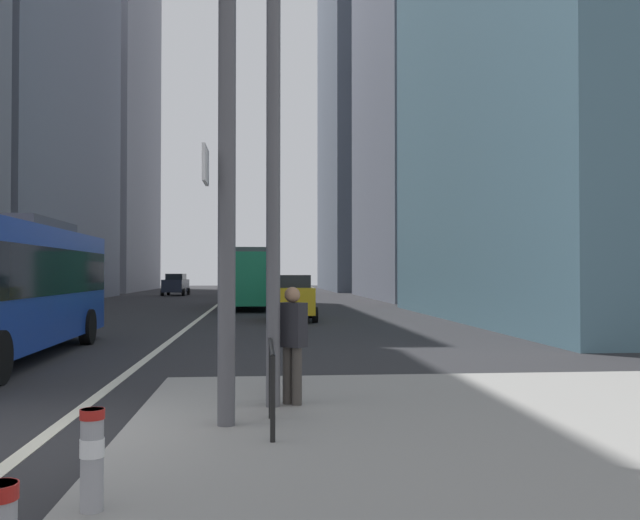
# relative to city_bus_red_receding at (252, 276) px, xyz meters

# --- Properties ---
(ground_plane) EXTENTS (160.00, 160.00, 0.00)m
(ground_plane) POSITION_rel_city_bus_red_receding_xyz_m (-2.20, -11.28, -1.84)
(ground_plane) COLOR #28282B
(median_island) EXTENTS (9.00, 10.00, 0.15)m
(median_island) POSITION_rel_city_bus_red_receding_xyz_m (3.30, -32.28, -1.76)
(median_island) COLOR gray
(median_island) RESTS_ON ground
(lane_centre_line) EXTENTS (0.20, 80.00, 0.01)m
(lane_centre_line) POSITION_rel_city_bus_red_receding_xyz_m (-2.20, -1.28, -1.83)
(lane_centre_line) COLOR beige
(lane_centre_line) RESTS_ON ground
(office_tower_left_far) EXTENTS (11.47, 22.82, 37.91)m
(office_tower_left_far) POSITION_rel_city_bus_red_receding_xyz_m (-18.20, 39.23, 17.12)
(office_tower_left_far) COLOR gray
(office_tower_left_far) RESTS_ON ground
(office_tower_right_far) EXTENTS (13.16, 23.64, 49.21)m
(office_tower_right_far) POSITION_rel_city_bus_red_receding_xyz_m (14.80, 39.92, 22.77)
(office_tower_right_far) COLOR slate
(office_tower_right_far) RESTS_ON ground
(city_bus_red_receding) EXTENTS (2.73, 11.27, 3.40)m
(city_bus_red_receding) POSITION_rel_city_bus_red_receding_xyz_m (0.00, 0.00, 0.00)
(city_bus_red_receding) COLOR #198456
(city_bus_red_receding) RESTS_ON ground
(city_bus_red_distant) EXTENTS (2.81, 10.97, 3.40)m
(city_bus_red_distant) POSITION_rel_city_bus_red_receding_xyz_m (0.45, 22.57, -0.00)
(city_bus_red_distant) COLOR #198456
(city_bus_red_distant) RESTS_ON ground
(car_oncoming_mid) EXTENTS (2.20, 4.45, 1.94)m
(car_oncoming_mid) POSITION_rel_city_bus_red_receding_xyz_m (-7.05, 22.26, -0.85)
(car_oncoming_mid) COLOR #232838
(car_oncoming_mid) RESTS_ON ground
(car_receding_near) EXTENTS (2.10, 4.26, 1.94)m
(car_receding_near) POSITION_rel_city_bus_red_receding_xyz_m (1.82, -10.65, -0.85)
(car_receding_near) COLOR gold
(car_receding_near) RESTS_ON ground
(traffic_signal_gantry) EXTENTS (5.35, 0.65, 6.00)m
(traffic_signal_gantry) POSITION_rel_city_bus_red_receding_xyz_m (-1.70, -31.27, 2.23)
(traffic_signal_gantry) COLOR #515156
(traffic_signal_gantry) RESTS_ON median_island
(street_lamp_post) EXTENTS (5.50, 0.32, 8.00)m
(street_lamp_post) POSITION_rel_city_bus_red_receding_xyz_m (0.65, -30.12, 3.45)
(street_lamp_post) COLOR #56565B
(street_lamp_post) RESTS_ON median_island
(bollard_left) EXTENTS (0.20, 0.20, 0.81)m
(bollard_left) POSITION_rel_city_bus_red_receding_xyz_m (-0.87, -34.22, -1.24)
(bollard_left) COLOR #99999E
(bollard_left) RESTS_ON median_island
(pedestrian_railing) EXTENTS (0.06, 3.78, 0.98)m
(pedestrian_railing) POSITION_rel_city_bus_red_receding_xyz_m (0.60, -30.28, -0.98)
(pedestrian_railing) COLOR black
(pedestrian_railing) RESTS_ON median_island
(pedestrian_waiting) EXTENTS (0.45, 0.43, 1.68)m
(pedestrian_waiting) POSITION_rel_city_bus_red_receding_xyz_m (0.92, -29.98, -0.75)
(pedestrian_waiting) COLOR #423D38
(pedestrian_waiting) RESTS_ON median_island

